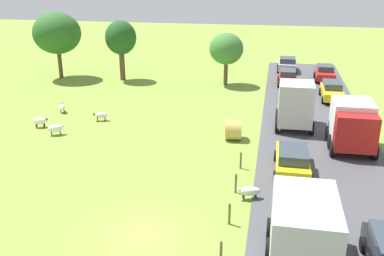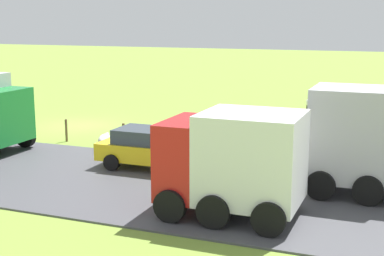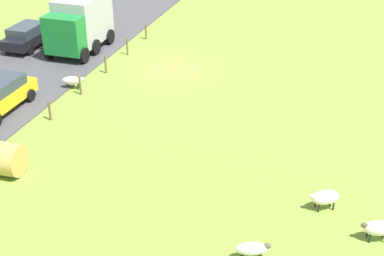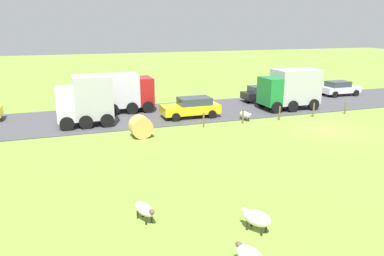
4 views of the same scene
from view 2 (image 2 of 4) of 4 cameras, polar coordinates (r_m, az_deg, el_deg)
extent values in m
plane|color=olive|center=(31.04, -11.54, 0.24)|extent=(160.00, 160.00, 0.00)
ellipsoid|color=white|center=(37.89, 14.62, 2.85)|extent=(1.13, 0.81, 0.54)
ellipsoid|color=brown|center=(37.40, 14.75, 2.93)|extent=(0.30, 0.25, 0.20)
cylinder|color=#2D2823|center=(37.69, 14.89, 2.25)|extent=(0.07, 0.07, 0.31)
cylinder|color=#2D2823|center=(37.64, 14.44, 2.26)|extent=(0.07, 0.07, 0.31)
cylinder|color=#2D2823|center=(38.24, 14.74, 2.38)|extent=(0.07, 0.07, 0.31)
cylinder|color=#2D2823|center=(38.19, 14.30, 2.39)|extent=(0.07, 0.07, 0.31)
ellipsoid|color=silver|center=(25.08, -9.10, -1.16)|extent=(1.23, 0.75, 0.47)
ellipsoid|color=silver|center=(25.57, -8.78, -0.67)|extent=(0.30, 0.24, 0.20)
cylinder|color=#2D2823|center=(25.48, -9.16, -1.71)|extent=(0.07, 0.07, 0.30)
cylinder|color=#2D2823|center=(25.41, -8.60, -1.73)|extent=(0.07, 0.07, 0.30)
cylinder|color=#2D2823|center=(24.89, -9.55, -2.04)|extent=(0.07, 0.07, 0.30)
cylinder|color=#2D2823|center=(24.82, -8.98, -2.05)|extent=(0.07, 0.07, 0.30)
ellipsoid|color=silver|center=(33.82, 17.67, 1.64)|extent=(1.16, 0.78, 0.44)
ellipsoid|color=brown|center=(34.28, 17.44, 1.94)|extent=(0.31, 0.26, 0.20)
cylinder|color=#2D2823|center=(34.11, 17.30, 1.20)|extent=(0.07, 0.07, 0.30)
cylinder|color=#2D2823|center=(34.18, 17.70, 1.19)|extent=(0.07, 0.07, 0.30)
cylinder|color=#2D2823|center=(33.55, 17.57, 1.02)|extent=(0.07, 0.07, 0.30)
cylinder|color=#2D2823|center=(33.62, 17.97, 1.02)|extent=(0.07, 0.07, 0.30)
ellipsoid|color=white|center=(36.19, 12.24, 2.58)|extent=(1.21, 1.03, 0.56)
ellipsoid|color=silver|center=(35.71, 12.55, 2.66)|extent=(0.32, 0.29, 0.20)
cylinder|color=#2D2823|center=(36.03, 12.62, 1.95)|extent=(0.07, 0.07, 0.30)
cylinder|color=#2D2823|center=(35.92, 12.16, 1.94)|extent=(0.07, 0.07, 0.30)
cylinder|color=#2D2823|center=(36.57, 12.28, 2.10)|extent=(0.07, 0.07, 0.30)
cylinder|color=#2D2823|center=(36.46, 11.83, 2.09)|extent=(0.07, 0.07, 0.30)
ellipsoid|color=silver|center=(41.64, 13.49, 3.57)|extent=(0.57, 1.21, 0.46)
ellipsoid|color=brown|center=(41.66, 12.74, 3.75)|extent=(0.20, 0.28, 0.20)
cylinder|color=#2D2823|center=(41.57, 13.02, 3.13)|extent=(0.07, 0.07, 0.29)
cylinder|color=#2D2823|center=(41.82, 13.04, 3.18)|extent=(0.07, 0.07, 0.29)
cylinder|color=#2D2823|center=(41.54, 13.91, 3.09)|extent=(0.07, 0.07, 0.29)
cylinder|color=#2D2823|center=(41.79, 13.92, 3.14)|extent=(0.07, 0.07, 0.29)
cylinder|color=tan|center=(23.65, 10.89, -1.41)|extent=(1.19, 1.46, 1.40)
cylinder|color=brown|center=(28.91, -18.02, 0.28)|extent=(0.12, 0.12, 1.15)
cylinder|color=brown|center=(27.06, -12.92, -0.24)|extent=(0.12, 0.12, 1.09)
cylinder|color=brown|center=(25.45, -7.12, -0.74)|extent=(0.12, 0.12, 1.11)
cylinder|color=brown|center=(24.14, -0.61, -1.37)|extent=(0.12, 0.12, 1.05)
cube|color=#B21919|center=(16.68, -0.56, -3.01)|extent=(2.53, 1.20, 2.30)
cube|color=silver|center=(16.01, 6.21, -3.07)|extent=(2.53, 2.87, 2.63)
cylinder|color=black|center=(15.90, -2.29, -8.07)|extent=(0.30, 0.96, 0.96)
cylinder|color=black|center=(18.13, 0.96, -5.62)|extent=(0.30, 0.96, 0.96)
cylinder|color=black|center=(15.44, 2.24, -8.67)|extent=(0.30, 0.96, 0.96)
cylinder|color=black|center=(17.73, 4.97, -6.05)|extent=(0.30, 0.96, 0.96)
cylinder|color=black|center=(15.03, 7.99, -9.34)|extent=(0.30, 0.96, 0.96)
cylinder|color=black|center=(17.37, 9.99, -6.55)|extent=(0.30, 0.96, 0.96)
cube|color=#197F33|center=(25.00, -18.73, 1.19)|extent=(2.37, 1.20, 2.30)
cylinder|color=black|center=(26.11, -16.90, -0.87)|extent=(0.30, 0.96, 0.96)
cube|color=#B2B2B7|center=(18.95, 16.34, -0.56)|extent=(2.42, 2.65, 3.06)
cylinder|color=black|center=(20.43, 18.29, -4.25)|extent=(0.30, 0.96, 0.96)
cylinder|color=black|center=(18.11, 17.80, -6.19)|extent=(0.30, 0.96, 0.96)
cylinder|color=black|center=(20.55, 14.23, -3.94)|extent=(0.30, 0.96, 0.96)
cylinder|color=black|center=(18.24, 13.21, -5.82)|extent=(0.30, 0.96, 0.96)
cube|color=yellow|center=(21.44, -3.69, -2.50)|extent=(1.88, 4.53, 0.67)
cube|color=#333D47|center=(21.44, -4.53, -0.82)|extent=(1.65, 2.49, 0.56)
cylinder|color=black|center=(21.80, 0.89, -3.15)|extent=(0.22, 0.64, 0.64)
cylinder|color=black|center=(20.11, -1.01, -4.38)|extent=(0.22, 0.64, 0.64)
cylinder|color=black|center=(22.97, -6.01, -2.46)|extent=(0.22, 0.64, 0.64)
cylinder|color=black|center=(21.38, -8.33, -3.56)|extent=(0.22, 0.64, 0.64)
camera|label=1|loc=(39.06, -38.50, 16.94)|focal=41.18mm
camera|label=3|loc=(38.10, 41.44, 18.70)|focal=51.07mm
camera|label=4|loc=(45.51, 22.34, 11.93)|focal=34.36mm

